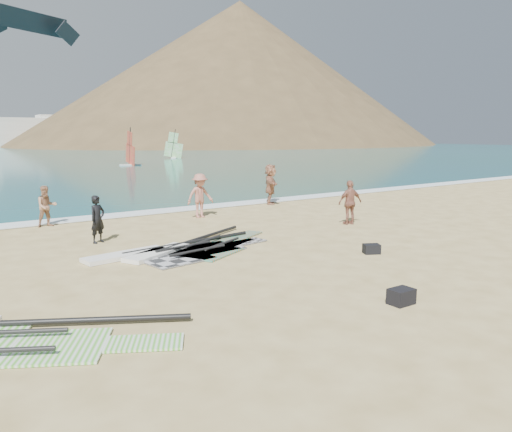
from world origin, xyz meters
TOP-DOWN VIEW (x-y plane):
  - ground at (0.00, 0.00)m, footprint 300.00×300.00m
  - surf_line at (0.00, 12.30)m, footprint 300.00×1.20m
  - headland_main at (85.00, 130.00)m, footprint 143.00×143.00m
  - headland_minor at (120.00, 140.00)m, footprint 70.00×70.00m
  - rig_grey at (-1.71, 4.96)m, footprint 5.69×2.48m
  - rig_orange at (-0.87, 5.07)m, footprint 5.47×3.59m
  - gear_bag_near at (0.19, -1.68)m, footprint 0.51×0.37m
  - gear_bag_far at (3.03, 1.60)m, footprint 0.55×0.50m
  - person_wetsuit at (-2.86, 7.61)m, footprint 0.65×0.56m
  - beachgoer_left at (-3.47, 11.50)m, footprint 0.76×0.60m
  - beachgoer_mid at (2.14, 9.98)m, footprint 1.18×0.69m
  - beachgoer_back at (5.98, 5.29)m, footprint 1.05×0.62m
  - beachgoer_right at (6.93, 11.50)m, footprint 1.50×1.82m
  - windsurfer_centre at (12.91, 44.47)m, footprint 2.29×2.79m
  - windsurfer_right at (24.17, 56.70)m, footprint 2.44×2.29m
  - kitesurf_kite at (4.01, 45.01)m, footprint 7.96×4.34m

SIDE VIEW (x-z plane):
  - ground at x=0.00m, z-range 0.00..0.00m
  - surf_line at x=0.00m, z-range -0.02..0.02m
  - headland_main at x=85.00m, z-range -22.50..22.50m
  - headland_minor at x=120.00m, z-range -14.00..14.00m
  - rig_orange at x=-0.87m, z-range -0.05..0.15m
  - rig_grey at x=-1.71m, z-range -0.05..0.15m
  - gear_bag_far at x=3.03m, z-range 0.00..0.27m
  - gear_bag_near at x=0.19m, z-range 0.00..0.32m
  - person_wetsuit at x=-2.86m, z-range 0.00..1.51m
  - beachgoer_left at x=-3.47m, z-range 0.00..1.52m
  - beachgoer_back at x=5.98m, z-range 0.00..1.68m
  - beachgoer_mid at x=2.14m, z-range 0.00..1.81m
  - beachgoer_right at x=6.93m, z-range 0.00..1.95m
  - windsurfer_right at x=24.17m, z-range -0.84..3.28m
  - windsurfer_centre at x=12.91m, z-range -0.85..3.31m
  - kitesurf_kite at x=4.01m, z-range 12.37..15.09m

